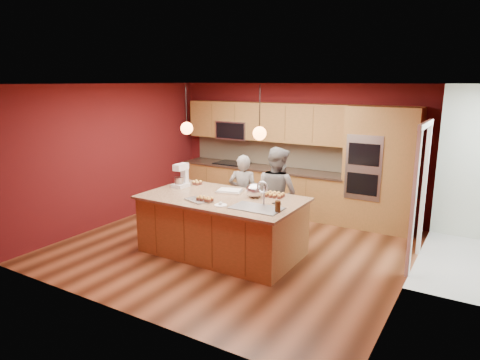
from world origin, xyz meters
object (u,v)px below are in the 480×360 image
Objects in this scene: island at (223,225)px; person_right at (277,194)px; mixing_bowl at (255,190)px; stand_mixer at (181,177)px; person_left at (243,195)px.

person_right reaches higher than island.
mixing_bowl is at bearing 30.68° from island.
person_right is 0.75m from mixing_bowl.
island is 6.27× the size of stand_mixer.
island is 0.77m from mixing_bowl.
person_right is at bearing 86.16° from mixing_bowl.
person_right is 1.69m from stand_mixer.
mixing_bowl is at bearing 2.77° from stand_mixer.
person_right is (0.68, 0.00, 0.10)m from person_left.
person_right is at bearing 27.96° from stand_mixer.
island reaches higher than mixing_bowl.
person_right is at bearing 161.41° from person_left.
island is 1.54× the size of person_right.
island is at bearing 82.55° from person_left.
stand_mixer is 1.46× the size of mixing_bowl.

